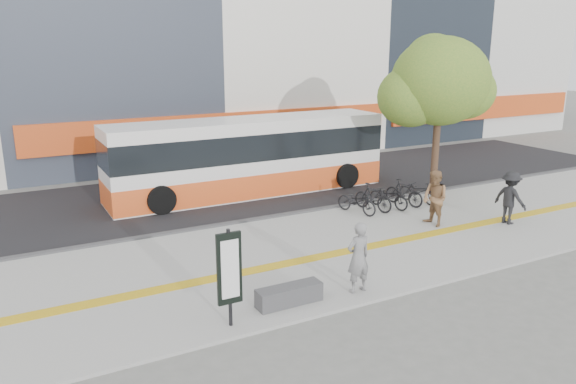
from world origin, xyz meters
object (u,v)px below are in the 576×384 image
bench (289,295)px  bus (249,159)px  seated_woman (358,257)px  pedestrian_tan (435,198)px  pedestrian_dark (510,198)px  signboard (229,270)px  street_tree (438,83)px

bench → bus: bearing=70.9°
seated_woman → pedestrian_tan: (5.24, 3.03, 0.04)m
bench → seated_woman: 1.93m
bench → seated_woman: bearing=-6.1°
pedestrian_dark → signboard: bearing=94.3°
street_tree → bus: street_tree is taller
street_tree → bus: size_ratio=0.55×
seated_woman → bus: bearing=-101.8°
street_tree → pedestrian_dark: 5.51m
seated_woman → bench: bearing=-8.9°
signboard → pedestrian_dark: 11.24m
bus → pedestrian_dark: 9.96m
pedestrian_dark → bench: bearing=94.3°
signboard → bus: (4.97, 10.01, 0.12)m
signboard → seated_woman: size_ratio=1.23×
signboard → seated_woman: bearing=1.9°
bus → pedestrian_tan: (3.67, -6.86, -0.47)m
pedestrian_tan → pedestrian_dark: pedestrian_tan is taller
signboard → street_tree: bearing=29.1°
bench → seated_woman: (1.80, -0.19, 0.67)m
bench → pedestrian_dark: bearing=10.9°
signboard → bus: 11.17m
signboard → street_tree: size_ratio=0.35×
bus → pedestrian_dark: size_ratio=6.33×
bench → street_tree: street_tree is taller
bus → signboard: bearing=-116.4°
bench → signboard: signboard is taller
seated_woman → pedestrian_tan: size_ratio=0.95×
seated_woman → street_tree: bearing=-144.9°
pedestrian_tan → signboard: bearing=-70.2°
seated_woman → pedestrian_dark: bearing=-168.1°
bench → pedestrian_dark: size_ratio=0.89×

